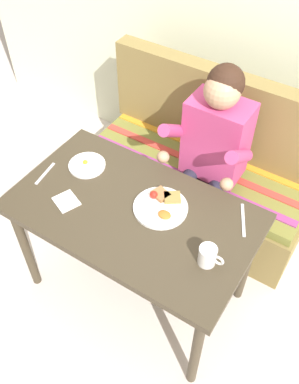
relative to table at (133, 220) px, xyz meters
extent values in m
plane|color=beige|center=(0.00, 0.00, -0.65)|extent=(8.00, 8.00, 0.00)
cube|color=#3B3223|center=(0.00, 0.00, 0.06)|extent=(1.20, 0.70, 0.04)
cylinder|color=#3B3223|center=(-0.54, -0.29, -0.30)|extent=(0.05, 0.05, 0.69)
cylinder|color=#3B3223|center=(0.54, -0.29, -0.30)|extent=(0.05, 0.05, 0.69)
cylinder|color=#3B3223|center=(-0.54, 0.29, -0.30)|extent=(0.05, 0.05, 0.69)
cylinder|color=#3B3223|center=(0.54, 0.29, -0.30)|extent=(0.05, 0.05, 0.69)
cube|color=olive|center=(0.00, 0.72, -0.45)|extent=(1.44, 0.56, 0.40)
cube|color=olive|center=(0.00, 0.72, -0.22)|extent=(1.40, 0.52, 0.06)
cube|color=olive|center=(0.00, 0.94, 0.08)|extent=(1.44, 0.12, 0.54)
cube|color=#93387A|center=(0.00, 0.58, -0.18)|extent=(1.38, 0.05, 0.01)
cube|color=#C63D33|center=(0.00, 0.72, -0.18)|extent=(1.38, 0.05, 0.01)
cube|color=orange|center=(0.00, 0.86, -0.18)|extent=(1.38, 0.05, 0.01)
cube|color=#B93B6F|center=(0.12, 0.66, 0.11)|extent=(0.34, 0.22, 0.48)
sphere|color=tan|center=(0.12, 0.64, 0.44)|extent=(0.19, 0.19, 0.19)
sphere|color=#331E14|center=(0.12, 0.67, 0.47)|extent=(0.19, 0.19, 0.19)
cylinder|color=#B93B6F|center=(-0.07, 0.52, 0.18)|extent=(0.07, 0.29, 0.23)
cylinder|color=#B93B6F|center=(0.31, 0.52, 0.18)|extent=(0.07, 0.29, 0.23)
sphere|color=tan|center=(-0.07, 0.40, 0.08)|extent=(0.07, 0.07, 0.07)
sphere|color=tan|center=(0.31, 0.40, 0.08)|extent=(0.07, 0.07, 0.07)
cylinder|color=#232333|center=(0.03, 0.49, -0.13)|extent=(0.09, 0.34, 0.09)
cylinder|color=#232333|center=(0.03, 0.32, -0.39)|extent=(0.08, 0.08, 0.52)
cube|color=black|center=(0.03, 0.26, -0.62)|extent=(0.09, 0.20, 0.05)
cylinder|color=#232333|center=(0.20, 0.49, -0.13)|extent=(0.09, 0.34, 0.09)
cylinder|color=#232333|center=(0.20, 0.32, -0.39)|extent=(0.08, 0.08, 0.52)
cube|color=black|center=(0.20, 0.26, -0.62)|extent=(0.09, 0.20, 0.05)
cylinder|color=white|center=(0.11, 0.08, 0.09)|extent=(0.27, 0.27, 0.02)
cube|color=olive|center=(0.13, 0.15, 0.11)|extent=(0.10, 0.10, 0.02)
cube|color=#9F653C|center=(0.07, 0.14, 0.11)|extent=(0.10, 0.09, 0.02)
sphere|color=red|center=(0.05, 0.11, 0.12)|extent=(0.04, 0.04, 0.04)
ellipsoid|color=#CC6623|center=(0.16, 0.04, 0.11)|extent=(0.06, 0.05, 0.02)
cylinder|color=white|center=(-0.38, 0.12, 0.09)|extent=(0.20, 0.20, 0.01)
ellipsoid|color=white|center=(-0.38, 0.12, 0.10)|extent=(0.09, 0.08, 0.01)
sphere|color=yellow|center=(-0.38, 0.12, 0.11)|extent=(0.03, 0.03, 0.03)
cylinder|color=white|center=(0.44, -0.07, 0.13)|extent=(0.08, 0.08, 0.10)
cylinder|color=brown|center=(0.44, -0.07, 0.17)|extent=(0.07, 0.07, 0.01)
torus|color=white|center=(0.49, -0.07, 0.14)|extent=(0.05, 0.01, 0.05)
cube|color=silver|center=(-0.30, -0.13, 0.09)|extent=(0.15, 0.14, 0.01)
cube|color=silver|center=(-0.53, -0.04, 0.08)|extent=(0.04, 0.17, 0.00)
cube|color=silver|center=(0.48, 0.23, 0.08)|extent=(0.10, 0.19, 0.00)
camera|label=1|loc=(0.79, -1.08, 1.65)|focal=39.80mm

